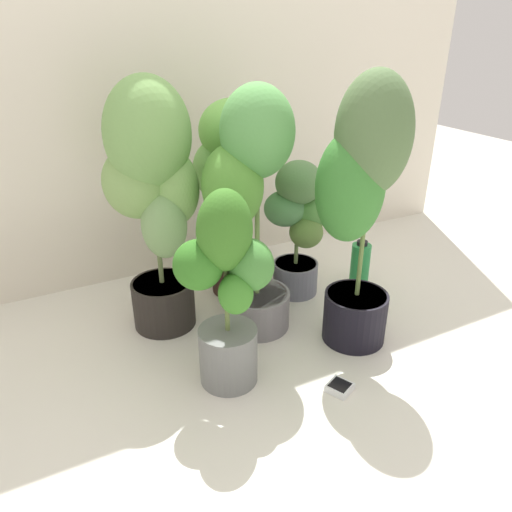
% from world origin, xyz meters
% --- Properties ---
extents(ground_plane, '(8.00, 8.00, 0.00)m').
position_xyz_m(ground_plane, '(0.00, 0.00, 0.00)').
color(ground_plane, silver).
rests_on(ground_plane, ground).
extents(mylar_back_wall, '(3.20, 0.01, 2.00)m').
position_xyz_m(mylar_back_wall, '(0.00, 0.86, 1.00)').
color(mylar_back_wall, silver).
rests_on(mylar_back_wall, ground).
extents(potted_plant_back_right, '(0.36, 0.31, 0.64)m').
position_xyz_m(potted_plant_back_right, '(0.27, 0.33, 0.36)').
color(potted_plant_back_right, slate).
rests_on(potted_plant_back_right, ground).
extents(potted_plant_back_center, '(0.34, 0.35, 0.89)m').
position_xyz_m(potted_plant_back_center, '(0.01, 0.49, 0.56)').
color(potted_plant_back_center, '#331E19').
rests_on(potted_plant_back_center, ground).
extents(potted_plant_center, '(0.37, 0.32, 0.99)m').
position_xyz_m(potted_plant_center, '(-0.05, 0.17, 0.59)').
color(potted_plant_center, slate).
rests_on(potted_plant_center, ground).
extents(potted_plant_back_left, '(0.43, 0.40, 1.01)m').
position_xyz_m(potted_plant_back_left, '(-0.36, 0.36, 0.61)').
color(potted_plant_back_left, black).
rests_on(potted_plant_back_left, ground).
extents(potted_plant_front_left, '(0.35, 0.26, 0.72)m').
position_xyz_m(potted_plant_front_left, '(-0.27, -0.10, 0.38)').
color(potted_plant_front_left, slate).
rests_on(potted_plant_front_left, ground).
extents(potted_plant_front_right, '(0.39, 0.37, 1.04)m').
position_xyz_m(potted_plant_front_right, '(0.26, -0.09, 0.62)').
color(potted_plant_front_right, black).
rests_on(potted_plant_front_right, ground).
extents(hygrometer_box, '(0.11, 0.11, 0.03)m').
position_xyz_m(hygrometer_box, '(0.05, -0.33, 0.01)').
color(hygrometer_box, white).
rests_on(hygrometer_box, ground).
extents(nutrient_bottle, '(0.09, 0.09, 0.24)m').
position_xyz_m(nutrient_bottle, '(0.57, 0.24, 0.11)').
color(nutrient_bottle, '#268A41').
rests_on(nutrient_bottle, ground).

